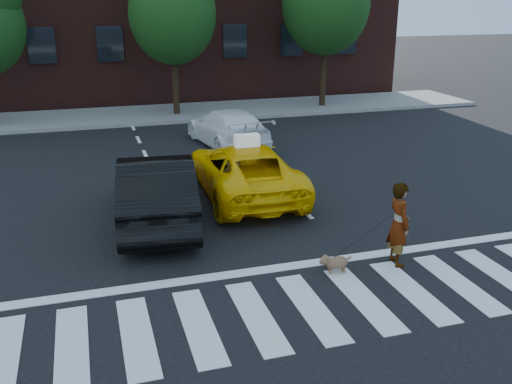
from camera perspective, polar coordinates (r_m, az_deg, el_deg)
The scene contains 11 objects.
ground at distance 10.18m, azimuth 5.56°, elevation -11.42°, with size 120.00×120.00×0.00m, color black.
crosswalk at distance 10.18m, azimuth 5.56°, elevation -11.39°, with size 13.00×2.40×0.01m, color silver.
stop_line at distance 11.49m, azimuth 2.51°, elevation -7.55°, with size 12.00×0.30×0.01m, color silver.
sidewalk_far at distance 26.29m, azimuth -9.17°, elevation 7.74°, with size 30.00×4.00×0.15m, color slate.
tree_mid at distance 25.37m, azimuth -8.34°, elevation 18.25°, with size 3.69×3.69×7.10m.
taxi at distance 15.30m, azimuth -1.12°, elevation 2.21°, with size 2.34×5.08×1.41m, color #FFC105.
black_sedan at distance 13.70m, azimuth -9.93°, elevation 0.33°, with size 1.72×4.93×1.62m, color black.
white_suv at distance 20.51m, azimuth -2.85°, elevation 6.45°, with size 1.85×4.56×1.32m, color white.
woman at distance 11.64m, azimuth 14.09°, elevation -3.13°, with size 0.63×0.41×1.73m, color #999999.
dog at distance 11.31m, azimuth 7.84°, elevation -6.98°, with size 0.66×0.31×0.37m.
taxi_sign at distance 14.89m, azimuth -0.93°, elevation 5.19°, with size 0.65×0.28×0.32m, color white.
Camera 1 is at (-3.48, -8.06, 5.16)m, focal length 40.00 mm.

